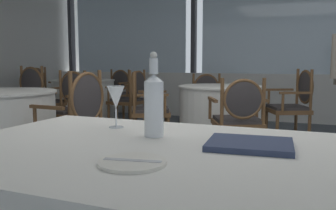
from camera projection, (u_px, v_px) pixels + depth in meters
ground_plane at (202, 202)px, 2.72m from camera, size 14.30×14.30×0.00m
window_wall_far at (269, 58)px, 6.39m from camera, size 9.08×0.14×2.82m
side_plate at (132, 162)px, 1.03m from camera, size 0.20×0.20×0.01m
butter_knife at (132, 161)px, 1.03m from camera, size 0.17×0.05×0.00m
water_bottle at (154, 103)px, 1.40m from camera, size 0.08×0.08×0.33m
wine_glass at (116, 98)px, 1.59m from camera, size 0.08×0.08×0.19m
menu_book at (250, 144)px, 1.23m from camera, size 0.30×0.26×0.02m
background_table_1 at (220, 116)px, 4.49m from camera, size 1.04×1.04×0.77m
dining_chair_1_0 at (239, 115)px, 3.54m from camera, size 0.64×0.61×0.91m
dining_chair_1_1 at (295, 101)px, 4.52m from camera, size 0.61×0.64×0.97m
dining_chair_1_2 at (208, 98)px, 5.41m from camera, size 0.64×0.61×0.88m
dining_chair_1_3 at (144, 103)px, 4.42m from camera, size 0.61×0.64×0.94m
background_table_2 at (84, 103)px, 5.97m from camera, size 1.04×1.04×0.77m
dining_chair_2_0 at (42, 90)px, 6.38m from camera, size 0.51×0.57×0.97m
dining_chair_2_1 at (39, 95)px, 5.11m from camera, size 0.57×0.51×1.01m
dining_chair_2_2 at (131, 95)px, 5.52m from camera, size 0.51×0.57×0.94m
dining_chair_2_3 at (117, 89)px, 6.78m from camera, size 0.57×0.51×0.92m
background_table_3 at (2, 128)px, 3.67m from camera, size 1.11×1.11×0.77m
dining_chair_3_0 at (77, 117)px, 3.22m from camera, size 0.50×0.56×0.98m
dining_chair_3_1 at (67, 103)px, 4.53m from camera, size 0.56×0.50×0.95m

